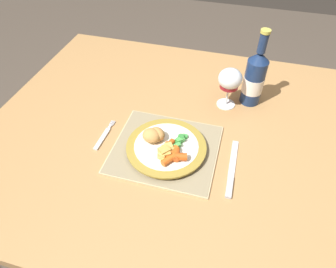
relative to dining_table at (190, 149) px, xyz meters
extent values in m
plane|color=#4C4238|center=(0.00, 0.00, -0.66)|extent=(6.00, 6.00, 0.00)
cube|color=#AD7F4C|center=(0.00, 0.00, 0.06)|extent=(1.36, 1.05, 0.04)
cube|color=#AD7F4C|center=(-0.63, 0.47, -0.31)|extent=(0.06, 0.06, 0.70)
cube|color=#AD7F4C|center=(0.63, 0.47, -0.31)|extent=(0.06, 0.06, 0.70)
cube|color=#CCB789|center=(-0.06, -0.10, 0.08)|extent=(0.32, 0.29, 0.01)
cube|color=gray|center=(-0.06, -0.10, 0.09)|extent=(0.31, 0.28, 0.00)
cylinder|color=white|center=(-0.05, -0.10, 0.09)|extent=(0.20, 0.20, 0.01)
cylinder|color=olive|center=(-0.05, -0.10, 0.10)|extent=(0.24, 0.24, 0.01)
cylinder|color=white|center=(-0.05, -0.10, 0.10)|extent=(0.20, 0.20, 0.00)
ellipsoid|color=tan|center=(-0.09, -0.08, 0.12)|extent=(0.07, 0.06, 0.04)
ellipsoid|color=tan|center=(-0.10, -0.09, 0.13)|extent=(0.07, 0.06, 0.04)
ellipsoid|color=#B77F3D|center=(-0.10, -0.09, 0.12)|extent=(0.07, 0.06, 0.03)
cube|color=green|center=(-0.01, -0.05, 0.11)|extent=(0.02, 0.01, 0.01)
cube|color=#338438|center=(-0.02, -0.08, 0.11)|extent=(0.02, 0.01, 0.01)
cube|color=#338438|center=(-0.02, -0.07, 0.12)|extent=(0.02, 0.02, 0.01)
cube|color=#4CA84C|center=(-0.02, -0.05, 0.11)|extent=(0.02, 0.02, 0.01)
cube|color=#338438|center=(-0.04, -0.09, 0.11)|extent=(0.03, 0.02, 0.01)
cube|color=#4CA84C|center=(-0.02, -0.07, 0.11)|extent=(0.02, 0.02, 0.01)
cube|color=#4CA84C|center=(-0.02, -0.08, 0.12)|extent=(0.03, 0.03, 0.01)
cube|color=#4CA84C|center=(-0.02, -0.10, 0.11)|extent=(0.03, 0.03, 0.01)
cube|color=green|center=(-0.03, -0.08, 0.11)|extent=(0.02, 0.02, 0.01)
cube|color=#4CA84C|center=(-0.02, -0.08, 0.11)|extent=(0.02, 0.02, 0.01)
cube|color=#338438|center=(-0.02, -0.07, 0.12)|extent=(0.02, 0.03, 0.01)
cylinder|color=#CC5119|center=(0.00, -0.14, 0.12)|extent=(0.04, 0.03, 0.02)
cylinder|color=#CC5119|center=(-0.04, -0.10, 0.11)|extent=(0.03, 0.04, 0.02)
cylinder|color=#CC5119|center=(-0.01, -0.14, 0.12)|extent=(0.03, 0.03, 0.02)
cylinder|color=orange|center=(-0.04, -0.11, 0.11)|extent=(0.04, 0.04, 0.02)
cylinder|color=orange|center=(-0.03, -0.13, 0.12)|extent=(0.04, 0.04, 0.02)
cylinder|color=orange|center=(-0.03, -0.16, 0.11)|extent=(0.04, 0.05, 0.02)
cube|color=silver|center=(-0.27, -0.11, 0.08)|extent=(0.02, 0.10, 0.01)
cube|color=silver|center=(-0.27, -0.05, 0.08)|extent=(0.01, 0.02, 0.01)
cube|color=silver|center=(-0.26, -0.03, 0.08)|extent=(0.00, 0.02, 0.00)
cube|color=silver|center=(-0.26, -0.03, 0.08)|extent=(0.00, 0.02, 0.00)
cube|color=silver|center=(-0.27, -0.03, 0.08)|extent=(0.00, 0.02, 0.00)
cube|color=silver|center=(-0.27, -0.03, 0.08)|extent=(0.00, 0.02, 0.00)
cube|color=silver|center=(0.15, -0.08, 0.08)|extent=(0.02, 0.15, 0.00)
cube|color=#B2B2B7|center=(0.15, -0.19, 0.08)|extent=(0.02, 0.07, 0.01)
cylinder|color=silver|center=(0.09, 0.17, 0.08)|extent=(0.07, 0.07, 0.00)
cylinder|color=silver|center=(0.09, 0.17, 0.12)|extent=(0.01, 0.01, 0.07)
ellipsoid|color=silver|center=(0.09, 0.17, 0.19)|extent=(0.08, 0.08, 0.07)
cylinder|color=maroon|center=(0.09, 0.17, 0.17)|extent=(0.06, 0.06, 0.04)
cylinder|color=navy|center=(0.17, 0.22, 0.16)|extent=(0.07, 0.07, 0.17)
cone|color=navy|center=(0.17, 0.22, 0.26)|extent=(0.07, 0.07, 0.03)
cylinder|color=navy|center=(0.17, 0.22, 0.31)|extent=(0.03, 0.03, 0.07)
cylinder|color=#BFB74C|center=(0.17, 0.22, 0.35)|extent=(0.03, 0.03, 0.01)
cylinder|color=white|center=(0.17, 0.22, 0.15)|extent=(0.07, 0.07, 0.06)
cube|color=gold|center=(-0.05, -0.14, 0.12)|extent=(0.04, 0.04, 0.03)
cube|color=gold|center=(-0.04, -0.15, 0.12)|extent=(0.03, 0.03, 0.03)
cube|color=gold|center=(-0.04, -0.13, 0.12)|extent=(0.03, 0.03, 0.02)
cube|color=#DBB256|center=(-0.05, -0.15, 0.12)|extent=(0.03, 0.02, 0.02)
cube|color=gold|center=(-0.05, -0.14, 0.12)|extent=(0.03, 0.03, 0.03)
cube|color=#DBB256|center=(-0.04, -0.12, 0.12)|extent=(0.03, 0.03, 0.02)
camera|label=1|loc=(0.11, -0.69, 0.77)|focal=32.00mm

